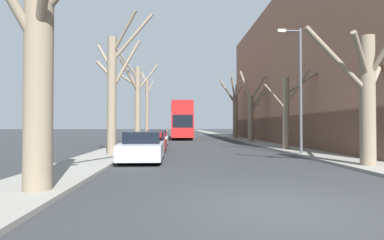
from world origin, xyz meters
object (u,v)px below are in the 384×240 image
object	(u,v)px
street_tree_right_1	(287,110)
street_tree_right_3	(234,111)
street_tree_left_1	(113,87)
street_tree_left_0	(40,58)
street_tree_left_2	(137,100)
parked_car_0	(143,147)
parked_car_2	(157,138)
lamp_post	(299,84)
street_tree_left_3	(147,106)
street_tree_right_0	(367,93)
street_tree_right_2	(252,112)
double_decker_bus	(182,119)
parked_car_1	(152,142)

from	to	relation	value
street_tree_right_1	street_tree_right_3	bearing A→B (deg)	89.95
street_tree_left_1	street_tree_left_0	bearing A→B (deg)	-89.07
street_tree_left_2	street_tree_left_0	bearing A→B (deg)	-89.71
street_tree_left_0	street_tree_left_1	xyz separation A→B (m)	(-0.15, 9.48, 0.54)
parked_car_0	street_tree_right_1	bearing A→B (deg)	31.16
street_tree_left_0	street_tree_left_1	world-z (taller)	street_tree_left_1
parked_car_2	lamp_post	xyz separation A→B (m)	(8.58, -8.81, 3.46)
street_tree_left_3	street_tree_right_0	xyz separation A→B (m)	(11.11, -25.17, -1.12)
street_tree_left_0	parked_car_2	world-z (taller)	street_tree_left_0
street_tree_right_0	lamp_post	world-z (taller)	lamp_post
street_tree_right_0	lamp_post	size ratio (longest dim) A/B	0.82
street_tree_left_0	street_tree_left_1	distance (m)	9.49
street_tree_left_0	lamp_post	xyz separation A→B (m)	(10.35, 9.15, 0.73)
street_tree_left_2	street_tree_left_3	size ratio (longest dim) A/B	0.94
street_tree_left_0	street_tree_right_1	distance (m)	16.53
street_tree_right_3	lamp_post	world-z (taller)	street_tree_right_3
street_tree_left_0	street_tree_right_2	xyz separation A→B (m)	(10.98, 22.11, -0.29)
street_tree_left_1	double_decker_bus	distance (m)	22.53
street_tree_left_0	street_tree_left_3	size ratio (longest dim) A/B	0.80
street_tree_left_2	street_tree_left_3	world-z (taller)	street_tree_left_3
street_tree_right_0	street_tree_right_1	distance (m)	8.41
street_tree_left_2	street_tree_right_3	world-z (taller)	street_tree_left_2
double_decker_bus	parked_car_2	distance (m)	13.96
street_tree_left_1	street_tree_left_3	distance (m)	19.70
street_tree_left_0	parked_car_0	size ratio (longest dim) A/B	1.75
street_tree_left_0	street_tree_left_3	xyz separation A→B (m)	(-0.15, 29.18, 0.77)
street_tree_left_1	street_tree_left_2	bearing A→B (deg)	89.67
lamp_post	street_tree_left_0	bearing A→B (deg)	-138.54
street_tree_left_1	street_tree_right_2	xyz separation A→B (m)	(11.14, 12.64, -0.83)
street_tree_left_3	street_tree_right_2	world-z (taller)	street_tree_left_3
street_tree_right_0	parked_car_1	bearing A→B (deg)	137.24
street_tree_right_3	street_tree_left_1	bearing A→B (deg)	-117.64
street_tree_right_1	parked_car_2	distance (m)	10.88
parked_car_0	street_tree_left_1	bearing A→B (deg)	126.98
street_tree_right_1	street_tree_right_2	xyz separation A→B (m)	(0.09, 9.69, 0.28)
street_tree_left_1	street_tree_right_0	world-z (taller)	street_tree_left_1
street_tree_left_3	parked_car_2	bearing A→B (deg)	-80.26
parked_car_2	parked_car_0	bearing A→B (deg)	-90.00
street_tree_right_0	street_tree_right_2	size ratio (longest dim) A/B	0.78
double_decker_bus	parked_car_1	xyz separation A→B (m)	(-2.36, -19.06, -2.01)
street_tree_right_3	parked_car_1	bearing A→B (deg)	-116.76
street_tree_right_0	street_tree_right_3	bearing A→B (deg)	90.10
street_tree_left_2	street_tree_right_1	distance (m)	12.95
street_tree_right_3	lamp_post	size ratio (longest dim) A/B	1.09
street_tree_right_0	street_tree_right_1	size ratio (longest dim) A/B	1.10
street_tree_left_0	lamp_post	size ratio (longest dim) A/B	1.00
street_tree_right_3	parked_car_1	size ratio (longest dim) A/B	1.94
street_tree_right_0	parked_car_1	distance (m)	12.73
street_tree_left_0	parked_car_2	bearing A→B (deg)	84.34
street_tree_right_0	lamp_post	bearing A→B (deg)	96.72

